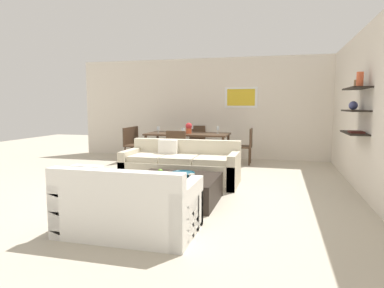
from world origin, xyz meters
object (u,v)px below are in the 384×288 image
object	(u,v)px
decorative_bowl	(183,174)
dining_chair_right_far	(246,144)
dining_chair_left_far	(138,141)
wine_glass_head	(192,127)
wine_glass_right_far	(218,129)
dining_table	(188,136)
dining_chair_foot	(177,147)
centerpiece_vase	(189,128)
wine_glass_left_near	(158,128)
dining_chair_left_near	(131,142)
apple_on_coffee_table	(160,172)
coffee_table	(176,189)
candle_jar	(192,176)
loveseat_white	(128,207)
wine_glass_foot	(183,130)
dining_chair_head	(196,140)
sofa_beige	(181,167)

from	to	relation	value
decorative_bowl	dining_chair_right_far	size ratio (longest dim) A/B	0.41
dining_chair_left_far	wine_glass_head	world-z (taller)	wine_glass_head
wine_glass_right_far	dining_table	bearing A→B (deg)	-170.88
dining_chair_right_far	wine_glass_right_far	distance (m)	0.78
dining_chair_foot	centerpiece_vase	size ratio (longest dim) A/B	3.36
wine_glass_head	wine_glass_left_near	xyz separation A→B (m)	(-0.73, -0.53, -0.01)
wine_glass_right_far	dining_chair_right_far	bearing A→B (deg)	7.98
dining_chair_left_near	wine_glass_left_near	world-z (taller)	wine_glass_left_near
apple_on_coffee_table	wine_glass_left_near	world-z (taller)	wine_glass_left_near
decorative_bowl	dining_chair_left_near	bearing A→B (deg)	126.23
coffee_table	apple_on_coffee_table	bearing A→B (deg)	156.77
coffee_table	candle_jar	world-z (taller)	candle_jar
centerpiece_vase	dining_chair_right_far	bearing A→B (deg)	9.99
dining_chair_left_near	dining_table	bearing A→B (deg)	8.57
coffee_table	dining_chair_foot	world-z (taller)	dining_chair_foot
wine_glass_right_far	wine_glass_head	bearing A→B (deg)	157.91
loveseat_white	dining_table	world-z (taller)	loveseat_white
candle_jar	wine_glass_foot	size ratio (longest dim) A/B	0.55
candle_jar	wine_glass_right_far	xyz separation A→B (m)	(-0.26, 3.53, 0.45)
dining_chair_left_far	candle_jar	bearing A→B (deg)	-56.44
dining_chair_head	wine_glass_left_near	distance (m)	1.29
loveseat_white	wine_glass_left_near	distance (m)	4.75
candle_jar	dining_table	size ratio (longest dim) A/B	0.04
dining_table	dining_chair_right_far	xyz separation A→B (m)	(1.42, 0.21, -0.18)
wine_glass_head	wine_glass_right_far	size ratio (longest dim) A/B	0.97
dining_chair_right_far	wine_glass_left_near	bearing A→B (deg)	-171.25
decorative_bowl	dining_chair_head	size ratio (longest dim) A/B	0.41
coffee_table	dining_chair_left_far	bearing A→B (deg)	121.18
loveseat_white	wine_glass_right_far	world-z (taller)	wine_glass_right_far
candle_jar	wine_glass_foot	world-z (taller)	wine_glass_foot
dining_chair_right_far	wine_glass_right_far	xyz separation A→B (m)	(-0.68, -0.10, 0.37)
candle_jar	loveseat_white	bearing A→B (deg)	-108.71
apple_on_coffee_table	coffee_table	bearing A→B (deg)	-23.23
dining_chair_left_far	centerpiece_vase	size ratio (longest dim) A/B	3.36
decorative_bowl	dining_chair_left_near	world-z (taller)	dining_chair_left_near
decorative_bowl	dining_chair_left_far	bearing A→B (deg)	122.73
sofa_beige	loveseat_white	bearing A→B (deg)	-87.16
coffee_table	sofa_beige	bearing A→B (deg)	102.96
candle_jar	sofa_beige	bearing A→B (deg)	112.59
sofa_beige	dining_chair_left_near	world-z (taller)	dining_chair_left_near
dining_chair_foot	wine_glass_head	xyz separation A→B (m)	(0.00, 1.29, 0.37)
candle_jar	wine_glass_right_far	bearing A→B (deg)	94.21
sofa_beige	loveseat_white	xyz separation A→B (m)	(0.13, -2.53, 0.00)
wine_glass_right_far	dining_chair_head	bearing A→B (deg)	133.75
sofa_beige	coffee_table	xyz separation A→B (m)	(0.28, -1.22, -0.10)
dining_chair_left_far	sofa_beige	bearing A→B (deg)	-51.28
dining_chair_right_far	coffee_table	bearing A→B (deg)	-100.96
dining_chair_right_far	apple_on_coffee_table	bearing A→B (deg)	-105.98
loveseat_white	coffee_table	bearing A→B (deg)	83.28
decorative_bowl	wine_glass_right_far	size ratio (longest dim) A/B	1.99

